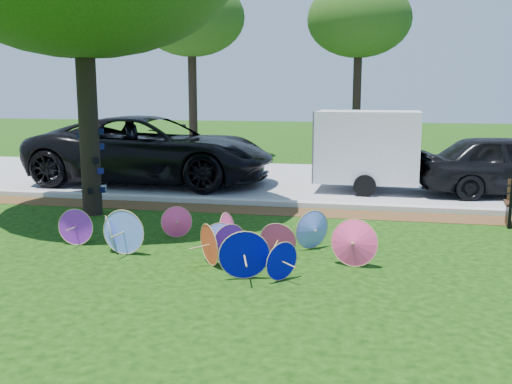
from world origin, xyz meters
TOP-DOWN VIEW (x-y plane):
  - ground at (0.00, 0.00)m, footprint 90.00×90.00m
  - mulch_strip at (0.00, 4.50)m, footprint 90.00×1.00m
  - curb at (0.00, 5.20)m, footprint 90.00×0.30m
  - street at (0.00, 9.35)m, footprint 90.00×8.00m
  - parasol_pile at (0.16, 0.54)m, footprint 5.80×2.60m
  - black_van at (-3.93, 7.87)m, footprint 7.46×3.53m
  - dark_pickup at (6.35, 7.77)m, footprint 5.14×2.64m
  - cargo_trailer at (2.53, 7.74)m, footprint 2.86×1.88m
  - bg_trees at (3.09, 15.23)m, footprint 21.36×7.02m

SIDE VIEW (x-z plane):
  - ground at x=0.00m, z-range 0.00..0.00m
  - mulch_strip at x=0.00m, z-range 0.00..0.01m
  - street at x=0.00m, z-range 0.00..0.01m
  - curb at x=0.00m, z-range 0.00..0.12m
  - parasol_pile at x=0.16m, z-range -0.05..0.75m
  - dark_pickup at x=6.35m, z-range 0.00..1.68m
  - black_van at x=-3.93m, z-range 0.00..2.06m
  - cargo_trailer at x=2.53m, z-range 0.00..2.56m
  - bg_trees at x=3.09m, z-range 2.07..9.47m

